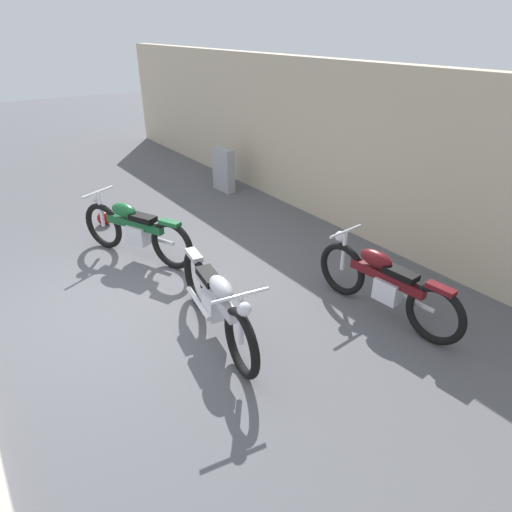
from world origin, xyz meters
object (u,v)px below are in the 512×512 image
Objects in this scene: motorcycle_silver at (216,302)px; stone_marker at (224,170)px; motorcycle_maroon at (384,283)px; motorcycle_green at (135,230)px; helmet at (104,218)px.

stone_marker is at bearing 156.68° from motorcycle_silver.
motorcycle_silver is at bearing -32.65° from stone_marker.
stone_marker is 0.44× the size of motorcycle_maroon.
motorcycle_maroon is at bearing -174.58° from motorcycle_green.
stone_marker is at bearing -13.93° from motorcycle_maroon.
stone_marker is at bearing 96.72° from helmet.
motorcycle_silver is (4.05, -0.00, 0.35)m from helmet.
motorcycle_silver is 1.03× the size of motorcycle_maroon.
helmet is 0.12× the size of motorcycle_silver.
motorcycle_silver is at bearing 62.51° from motorcycle_maroon.
helmet is at bearing -24.54° from motorcycle_green.
motorcycle_maroon is (3.30, 1.91, -0.02)m from motorcycle_green.
motorcycle_silver reaches higher than motorcycle_maroon.
motorcycle_green is (-2.47, 0.01, 0.00)m from motorcycle_silver.
helmet is at bearing -170.72° from motorcycle_silver.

